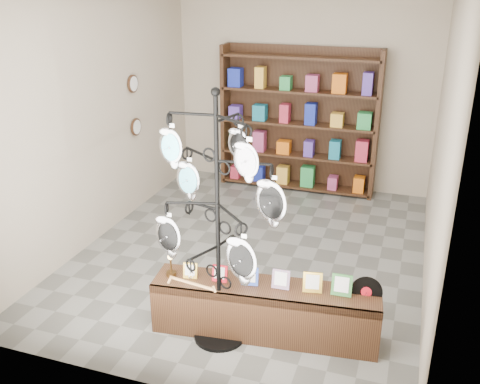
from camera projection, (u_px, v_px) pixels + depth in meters
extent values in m
plane|color=slate|center=(253.00, 251.00, 6.58)|extent=(5.00, 5.00, 0.00)
plane|color=#B2A38F|center=(302.00, 92.00, 8.22)|extent=(4.00, 0.00, 4.00)
plane|color=#B2A38F|center=(150.00, 222.00, 3.83)|extent=(4.00, 0.00, 4.00)
plane|color=#B2A38F|center=(100.00, 119.00, 6.62)|extent=(0.00, 5.00, 5.00)
plane|color=#B2A38F|center=(442.00, 150.00, 5.43)|extent=(0.00, 5.00, 5.00)
cylinder|color=black|center=(220.00, 335.00, 5.00)|extent=(0.58, 0.58, 0.03)
cylinder|color=black|center=(218.00, 227.00, 4.58)|extent=(0.05, 0.05, 2.28)
sphere|color=black|center=(215.00, 92.00, 4.15)|extent=(0.08, 0.08, 0.08)
ellipsoid|color=silver|center=(233.00, 259.00, 4.93)|extent=(0.13, 0.07, 0.24)
cube|color=tan|center=(191.00, 283.00, 4.51)|extent=(0.43, 0.08, 0.04)
cube|color=black|center=(265.00, 310.00, 4.97)|extent=(2.12, 0.66, 0.51)
cube|color=yellow|center=(190.00, 271.00, 4.98)|extent=(0.14, 0.06, 0.15)
cube|color=red|center=(220.00, 273.00, 4.93)|extent=(0.15, 0.07, 0.16)
cube|color=#263FA5|center=(250.00, 276.00, 4.87)|extent=(0.16, 0.07, 0.17)
cube|color=#E54C33|center=(281.00, 279.00, 4.81)|extent=(0.17, 0.07, 0.18)
cube|color=yellow|center=(313.00, 282.00, 4.75)|extent=(0.18, 0.08, 0.19)
cube|color=#337233|center=(342.00, 285.00, 4.70)|extent=(0.19, 0.08, 0.20)
cylinder|color=black|center=(366.00, 292.00, 4.73)|extent=(0.29, 0.10, 0.28)
cylinder|color=red|center=(366.00, 292.00, 4.72)|extent=(0.10, 0.04, 0.09)
cylinder|color=#452D13|center=(171.00, 274.00, 5.04)|extent=(0.09, 0.09, 0.04)
cylinder|color=#452D13|center=(171.00, 266.00, 5.01)|extent=(0.02, 0.02, 0.13)
sphere|color=#FFBF59|center=(170.00, 257.00, 4.97)|extent=(0.05, 0.05, 0.05)
cube|color=black|center=(301.00, 118.00, 8.32)|extent=(2.40, 0.04, 2.20)
cube|color=black|center=(226.00, 115.00, 8.53)|extent=(0.06, 0.36, 2.20)
cube|color=black|center=(377.00, 127.00, 7.83)|extent=(0.06, 0.36, 2.20)
cube|color=black|center=(296.00, 184.00, 8.57)|extent=(2.36, 0.36, 0.04)
cube|color=black|center=(297.00, 155.00, 8.38)|extent=(2.36, 0.36, 0.03)
cube|color=black|center=(298.00, 124.00, 8.20)|extent=(2.36, 0.36, 0.04)
cube|color=black|center=(299.00, 91.00, 8.01)|extent=(2.36, 0.36, 0.04)
cube|color=black|center=(301.00, 57.00, 7.83)|extent=(2.36, 0.36, 0.04)
cylinder|color=black|center=(133.00, 84.00, 7.21)|extent=(0.03, 0.24, 0.24)
cylinder|color=black|center=(136.00, 127.00, 7.43)|extent=(0.03, 0.24, 0.24)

